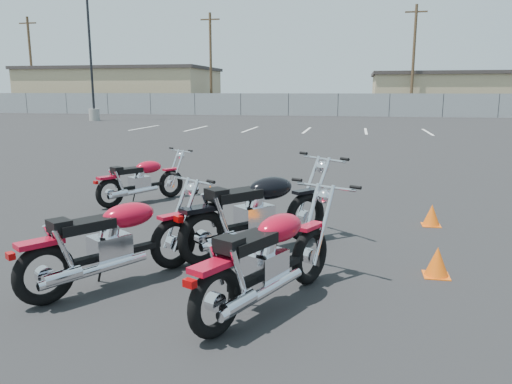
% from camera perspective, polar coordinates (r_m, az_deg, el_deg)
% --- Properties ---
extents(ground, '(120.00, 120.00, 0.00)m').
position_cam_1_polar(ground, '(6.53, -2.78, -6.57)').
color(ground, black).
rests_on(ground, ground).
extents(motorcycle_front_red, '(1.36, 1.75, 0.93)m').
position_cam_1_polar(motorcycle_front_red, '(9.35, -12.95, 1.34)').
color(motorcycle_front_red, black).
rests_on(motorcycle_front_red, ground).
extents(motorcycle_second_black, '(1.91, 2.09, 1.17)m').
position_cam_1_polar(motorcycle_second_black, '(6.26, 0.24, -2.29)').
color(motorcycle_second_black, black).
rests_on(motorcycle_second_black, ground).
extents(motorcycle_third_red, '(1.58, 1.97, 1.05)m').
position_cam_1_polar(motorcycle_third_red, '(5.43, -15.93, -5.48)').
color(motorcycle_third_red, black).
rests_on(motorcycle_third_red, ground).
extents(motorcycle_rear_red, '(1.36, 2.10, 1.07)m').
position_cam_1_polar(motorcycle_rear_red, '(4.70, 1.46, -7.63)').
color(motorcycle_rear_red, black).
rests_on(motorcycle_rear_red, ground).
extents(training_cone_near, '(0.27, 0.27, 0.33)m').
position_cam_1_polar(training_cone_near, '(8.06, 19.44, -2.50)').
color(training_cone_near, '#FF600D').
rests_on(training_cone_near, ground).
extents(training_cone_far, '(0.28, 0.28, 0.33)m').
position_cam_1_polar(training_cone_far, '(5.93, 20.00, -7.49)').
color(training_cone_far, '#FF600D').
rests_on(training_cone_far, ground).
extents(training_cone_extra, '(0.24, 0.24, 0.28)m').
position_cam_1_polar(training_cone_extra, '(9.45, -5.24, -0.04)').
color(training_cone_extra, '#FF600D').
rests_on(training_cone_extra, ground).
extents(light_pole_west, '(0.80, 0.70, 11.64)m').
position_cam_1_polar(light_pole_west, '(36.20, -18.27, 12.73)').
color(light_pole_west, gray).
rests_on(light_pole_west, ground).
extents(chainlink_fence, '(80.06, 0.06, 1.80)m').
position_cam_1_polar(chainlink_fence, '(41.06, 9.35, 9.80)').
color(chainlink_fence, gray).
rests_on(chainlink_fence, ground).
extents(tan_building_west, '(18.40, 10.40, 4.30)m').
position_cam_1_polar(tan_building_west, '(53.47, -15.05, 11.28)').
color(tan_building_west, tan).
rests_on(tan_building_west, ground).
extents(tan_building_east, '(14.40, 9.40, 3.70)m').
position_cam_1_polar(tan_building_east, '(50.73, 21.34, 10.57)').
color(tan_building_east, tan).
rests_on(tan_building_east, ground).
extents(utility_pole_a, '(1.80, 0.24, 9.00)m').
position_cam_1_polar(utility_pole_a, '(55.02, -24.32, 13.31)').
color(utility_pole_a, '#453220').
rests_on(utility_pole_a, ground).
extents(utility_pole_b, '(1.80, 0.24, 9.00)m').
position_cam_1_polar(utility_pole_b, '(48.04, -5.20, 14.65)').
color(utility_pole_b, '#453220').
rests_on(utility_pole_b, ground).
extents(utility_pole_c, '(1.80, 0.24, 9.00)m').
position_cam_1_polar(utility_pole_c, '(45.32, 17.56, 14.37)').
color(utility_pole_c, '#453220').
rests_on(utility_pole_c, ground).
extents(parking_line_stripes, '(15.12, 4.00, 0.01)m').
position_cam_1_polar(parking_line_stripes, '(26.40, 2.56, 7.12)').
color(parking_line_stripes, silver).
rests_on(parking_line_stripes, ground).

